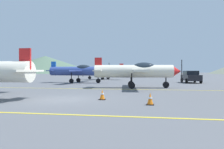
{
  "coord_description": "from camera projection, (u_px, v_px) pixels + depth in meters",
  "views": [
    {
      "loc": [
        5.37,
        -13.25,
        1.65
      ],
      "look_at": [
        0.35,
        14.0,
        1.2
      ],
      "focal_mm": 39.48,
      "sensor_mm": 36.0,
      "label": 1
    }
  ],
  "objects": [
    {
      "name": "airplane_far",
      "position": [
        79.0,
        71.0,
        32.83
      ],
      "size": [
        8.36,
        9.62,
        2.88
      ],
      "color": "#33478C",
      "rests_on": "ground_plane"
    },
    {
      "name": "apron_line_far",
      "position": [
        96.0,
        89.0,
        21.97
      ],
      "size": [
        80.0,
        0.16,
        0.01
      ],
      "primitive_type": "cube",
      "color": "yellow",
      "rests_on": "ground_plane"
    },
    {
      "name": "airplane_mid",
      "position": [
        137.0,
        71.0,
        23.31
      ],
      "size": [
        8.41,
        9.64,
        2.88
      ],
      "color": "silver",
      "rests_on": "ground_plane"
    },
    {
      "name": "airplane_back",
      "position": [
        103.0,
        71.0,
        45.04
      ],
      "size": [
        8.43,
        9.58,
        2.88
      ],
      "color": "white",
      "rests_on": "ground_plane"
    },
    {
      "name": "hill_left",
      "position": [
        45.0,
        65.0,
        153.79
      ],
      "size": [
        66.22,
        66.22,
        10.79
      ],
      "primitive_type": "cone",
      "color": "#4C6651",
      "rests_on": "ground_plane"
    },
    {
      "name": "apron_line_near",
      "position": [
        16.0,
        113.0,
        9.52
      ],
      "size": [
        80.0,
        0.16,
        0.01
      ],
      "primitive_type": "cube",
      "color": "yellow",
      "rests_on": "ground_plane"
    },
    {
      "name": "traffic_cone_side",
      "position": [
        150.0,
        99.0,
        11.74
      ],
      "size": [
        0.36,
        0.36,
        0.59
      ],
      "color": "black",
      "rests_on": "ground_plane"
    },
    {
      "name": "traffic_cone_front",
      "position": [
        102.0,
        95.0,
        13.82
      ],
      "size": [
        0.36,
        0.36,
        0.59
      ],
      "color": "black",
      "rests_on": "ground_plane"
    },
    {
      "name": "car_sedan",
      "position": [
        191.0,
        77.0,
        32.86
      ],
      "size": [
        2.42,
        4.48,
        1.62
      ],
      "color": "black",
      "rests_on": "ground_plane"
    },
    {
      "name": "ground_plane",
      "position": [
        62.0,
        99.0,
        14.03
      ],
      "size": [
        400.0,
        400.0,
        0.0
      ],
      "primitive_type": "plane",
      "color": "#54565B"
    }
  ]
}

